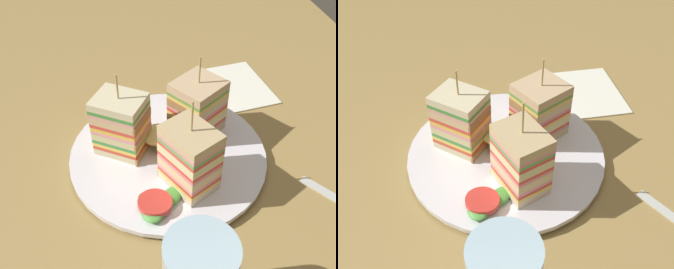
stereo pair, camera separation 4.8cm
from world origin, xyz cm
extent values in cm
cube|color=#A08148|center=(0.00, 0.00, -0.90)|extent=(125.37, 84.62, 1.80)
cylinder|color=white|center=(0.00, 0.00, 0.29)|extent=(16.06, 16.06, 0.58)
cylinder|color=white|center=(0.00, 0.00, 0.93)|extent=(25.91, 25.91, 0.70)
cube|color=beige|center=(-1.77, -5.76, 1.78)|extent=(7.44, 7.83, 0.99)
cube|color=#B2844C|center=(-0.21, -3.19, 1.78)|extent=(4.32, 2.74, 0.99)
cube|color=#DD472A|center=(-1.77, -5.76, 2.53)|extent=(7.44, 7.83, 0.52)
cube|color=#EECF53|center=(-1.77, -5.76, 3.06)|extent=(7.44, 7.83, 0.52)
cube|color=#449345|center=(-1.77, -5.76, 3.58)|extent=(7.44, 7.83, 0.52)
cube|color=beige|center=(-1.77, -5.76, 4.34)|extent=(7.44, 7.83, 0.99)
cube|color=#B2844C|center=(-0.21, -3.19, 4.34)|extent=(4.32, 2.74, 0.99)
cube|color=pink|center=(-1.77, -5.76, 5.10)|extent=(7.44, 7.83, 0.52)
cube|color=yellow|center=(-1.77, -5.76, 5.62)|extent=(7.44, 7.83, 0.52)
cube|color=#DE4434|center=(-1.77, -5.76, 6.15)|extent=(7.44, 7.83, 0.52)
cube|color=#DBBA84|center=(-1.77, -5.76, 6.90)|extent=(7.44, 7.83, 0.99)
cube|color=#9E7242|center=(-0.21, -3.19, 6.90)|extent=(4.32, 2.74, 0.99)
cube|color=#ECA79D|center=(-1.77, -5.76, 7.66)|extent=(7.44, 7.83, 0.52)
cube|color=#46973D|center=(-1.77, -5.76, 8.19)|extent=(7.44, 7.83, 0.52)
cube|color=beige|center=(-1.77, -5.76, 8.94)|extent=(7.44, 7.83, 0.99)
cylinder|color=tan|center=(-1.77, -5.76, 11.12)|extent=(0.24, 0.24, 3.36)
cube|color=beige|center=(5.83, 1.52, 1.87)|extent=(7.62, 7.07, 1.18)
cube|color=#9E7242|center=(3.21, 0.05, 1.87)|extent=(2.46, 4.09, 1.18)
cube|color=#FBC84B|center=(5.83, 1.52, 2.70)|extent=(7.62, 7.07, 0.47)
cube|color=#D33F31|center=(5.83, 1.52, 3.17)|extent=(7.62, 7.07, 0.47)
cube|color=pink|center=(5.83, 1.52, 3.64)|extent=(7.62, 7.07, 0.47)
cube|color=beige|center=(5.83, 1.52, 4.47)|extent=(7.62, 7.07, 1.18)
cube|color=#9E7242|center=(3.21, 0.05, 4.47)|extent=(2.46, 4.09, 1.18)
cube|color=pink|center=(5.83, 1.52, 5.30)|extent=(7.62, 7.07, 0.47)
cube|color=#E53E2F|center=(5.83, 1.52, 5.77)|extent=(7.62, 7.07, 0.47)
cube|color=beige|center=(5.83, 1.52, 6.60)|extent=(7.62, 7.07, 1.18)
cube|color=#9E7242|center=(3.21, 0.05, 6.60)|extent=(2.46, 4.09, 1.18)
cube|color=#D74137|center=(5.83, 1.52, 7.42)|extent=(7.62, 7.07, 0.47)
cube|color=#60A84E|center=(5.83, 1.52, 7.90)|extent=(7.62, 7.07, 0.47)
cube|color=pink|center=(5.83, 1.52, 8.37)|extent=(7.62, 7.07, 0.47)
cube|color=#CEB380|center=(5.83, 1.52, 9.20)|extent=(7.62, 7.07, 1.18)
cylinder|color=tan|center=(5.83, 1.52, 11.75)|extent=(0.24, 0.24, 3.92)
cube|color=#DABF89|center=(-3.80, 4.68, 1.88)|extent=(8.13, 8.24, 1.19)
cube|color=#9E7242|center=(-2.01, 2.27, 1.88)|extent=(4.53, 3.45, 1.19)
cube|color=pink|center=(-3.80, 4.68, 2.69)|extent=(8.13, 8.24, 0.44)
cube|color=#D3452A|center=(-3.80, 4.68, 3.13)|extent=(8.13, 8.24, 0.44)
cube|color=beige|center=(-3.80, 4.68, 3.94)|extent=(8.13, 8.24, 1.19)
cube|color=#9E7242|center=(-2.01, 2.27, 3.94)|extent=(4.53, 3.45, 1.19)
cube|color=#EFC360|center=(-3.80, 4.68, 4.76)|extent=(8.13, 8.24, 0.44)
cube|color=#E03E2F|center=(-3.80, 4.68, 5.20)|extent=(8.13, 8.24, 0.44)
cube|color=pink|center=(-3.80, 4.68, 5.64)|extent=(8.13, 8.24, 0.44)
cube|color=beige|center=(-3.80, 4.68, 6.45)|extent=(8.13, 8.24, 1.19)
cube|color=#9E7242|center=(-2.01, 2.27, 6.45)|extent=(4.53, 3.45, 1.19)
cube|color=#F1C95C|center=(-3.80, 4.68, 7.26)|extent=(8.13, 8.24, 0.44)
cube|color=#64A340|center=(-3.80, 4.68, 7.70)|extent=(8.13, 8.24, 0.44)
cube|color=#D6B488|center=(-3.80, 4.68, 8.52)|extent=(8.13, 8.24, 1.19)
cylinder|color=tan|center=(-3.80, 4.68, 11.00)|extent=(0.24, 0.24, 3.78)
cylinder|color=#E6C97B|center=(-2.09, 1.05, 1.60)|extent=(4.06, 4.05, 0.85)
cylinder|color=#D8BC6A|center=(0.13, 0.03, 2.15)|extent=(3.80, 3.82, 0.66)
cylinder|color=#E2C667|center=(-0.93, 1.05, 2.23)|extent=(5.97, 6.02, 1.22)
cylinder|color=#D9B661|center=(-1.60, -1.15, 2.77)|extent=(3.80, 3.77, 0.91)
cylinder|color=#EBC979|center=(0.32, 1.25, 3.79)|extent=(5.06, 5.03, 0.90)
cylinder|color=#E8CA75|center=(-1.28, -1.27, 3.44)|extent=(5.05, 5.03, 0.87)
ellipsoid|color=#499A3A|center=(7.95, -1.01, 1.81)|extent=(3.82, 3.70, 1.04)
ellipsoid|color=#509E41|center=(9.52, -3.49, 1.82)|extent=(3.90, 2.91, 1.26)
ellipsoid|color=#519334|center=(8.30, -3.54, 1.78)|extent=(3.96, 3.73, 0.91)
cylinder|color=red|center=(8.74, -3.03, 2.02)|extent=(4.05, 4.01, 1.18)
cube|color=white|center=(-14.33, 13.32, 0.25)|extent=(14.28, 13.05, 0.50)
camera|label=1|loc=(35.34, -6.16, 36.74)|focal=40.57mm
camera|label=2|loc=(35.85, -1.35, 36.74)|focal=40.57mm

